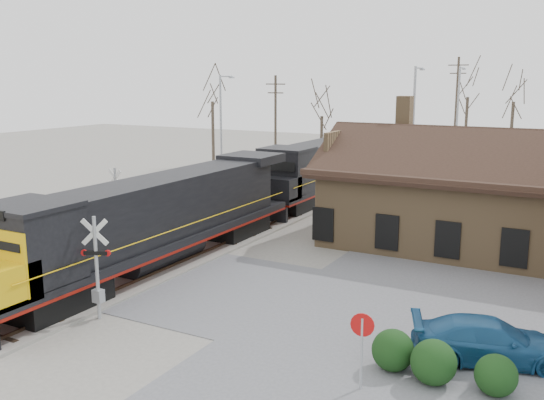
{
  "coord_description": "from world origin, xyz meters",
  "views": [
    {
      "loc": [
        18.09,
        -20.62,
        8.86
      ],
      "look_at": [
        1.85,
        9.0,
        2.08
      ],
      "focal_mm": 40.0,
      "sensor_mm": 36.0,
      "label": 1
    }
  ],
  "objects_px": {
    "locomotive_trailing": "(328,166)",
    "locomotive_lead": "(151,221)",
    "parked_car": "(490,341)",
    "depot": "(466,202)"
  },
  "relations": [
    {
      "from": "locomotive_lead",
      "to": "locomotive_trailing",
      "type": "height_order",
      "value": "locomotive_lead"
    },
    {
      "from": "locomotive_lead",
      "to": "locomotive_trailing",
      "type": "relative_size",
      "value": 1.0
    },
    {
      "from": "locomotive_lead",
      "to": "parked_car",
      "type": "height_order",
      "value": "locomotive_lead"
    },
    {
      "from": "depot",
      "to": "parked_car",
      "type": "bearing_deg",
      "value": -75.41
    },
    {
      "from": "locomotive_trailing",
      "to": "parked_car",
      "type": "relative_size",
      "value": 4.15
    },
    {
      "from": "locomotive_trailing",
      "to": "parked_car",
      "type": "bearing_deg",
      "value": -55.74
    },
    {
      "from": "locomotive_lead",
      "to": "parked_car",
      "type": "xyz_separation_m",
      "value": [
        15.53,
        -2.28,
        -1.65
      ]
    },
    {
      "from": "locomotive_lead",
      "to": "parked_car",
      "type": "relative_size",
      "value": 4.15
    },
    {
      "from": "locomotive_lead",
      "to": "locomotive_trailing",
      "type": "xyz_separation_m",
      "value": [
        0.0,
        20.52,
        -0.0
      ]
    },
    {
      "from": "locomotive_trailing",
      "to": "locomotive_lead",
      "type": "bearing_deg",
      "value": -90.0
    }
  ]
}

